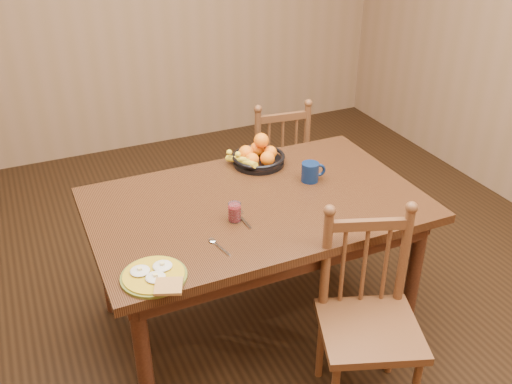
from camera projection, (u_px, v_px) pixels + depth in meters
name	position (u px, v px, depth m)	size (l,w,h in m)	color
room	(256.00, 82.00, 2.47)	(4.52, 5.02, 2.72)	black
dining_table	(256.00, 216.00, 2.81)	(1.60, 1.00, 0.75)	black
chair_far	(275.00, 163.00, 3.83)	(0.45, 0.43, 0.89)	#4B2716
chair_near	(368.00, 320.00, 2.47)	(0.53, 0.52, 0.93)	#4B2716
breakfast_plate	(155.00, 276.00, 2.24)	(0.26, 0.30, 0.04)	#59601E
fork	(242.00, 217.00, 2.63)	(0.03, 0.18, 0.00)	silver
spoon	(216.00, 243.00, 2.45)	(0.05, 0.16, 0.01)	silver
coffee_mug	(311.00, 172.00, 2.93)	(0.13, 0.09, 0.10)	#0B1B3D
juice_glass	(235.00, 213.00, 2.59)	(0.06, 0.06, 0.09)	silver
fruit_bowl	(258.00, 156.00, 3.09)	(0.32, 0.29, 0.17)	black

